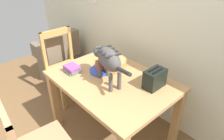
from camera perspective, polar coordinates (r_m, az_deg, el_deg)
wall_rear at (r=2.21m, az=13.74°, el=15.13°), size 5.17×0.11×2.50m
dining_table at (r=2.00m, az=-0.00°, el=-4.81°), size 1.16×0.84×0.75m
cat at (r=1.79m, az=-1.21°, el=3.03°), size 0.61×0.24×0.34m
saucer_bowl at (r=2.05m, az=-3.43°, el=-0.16°), size 0.20×0.20×0.03m
coffee_mug at (r=2.02m, az=-3.41°, el=1.30°), size 0.13×0.08×0.09m
magazine at (r=2.27m, az=-1.14°, el=2.80°), size 0.28×0.23×0.01m
book_stack at (r=2.07m, az=-11.06°, el=0.31°), size 0.17×0.14×0.07m
wicker_basket at (r=2.10m, az=0.22°, el=1.82°), size 0.28×0.28×0.10m
toaster at (r=1.83m, az=11.75°, el=-2.35°), size 0.12×0.20×0.18m
wooden_chair_near at (r=2.79m, az=-12.92°, el=0.80°), size 0.43×0.43×0.93m
wicker_armchair at (r=3.40m, az=-14.80°, el=2.75°), size 0.60×0.60×0.78m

